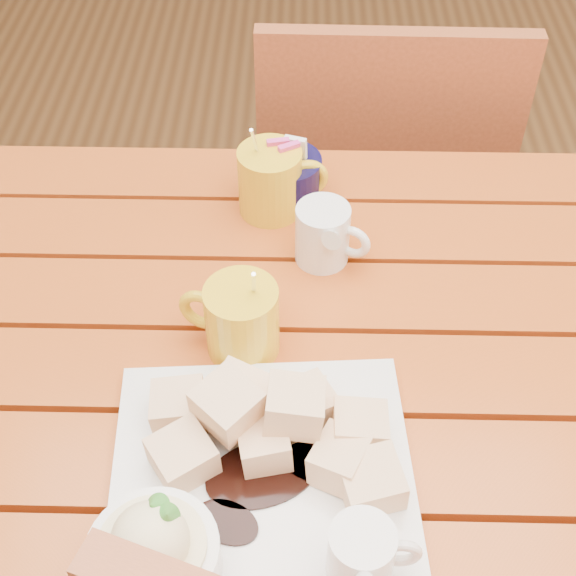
{
  "coord_description": "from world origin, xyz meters",
  "views": [
    {
      "loc": [
        0.0,
        -0.54,
        1.44
      ],
      "look_at": [
        -0.01,
        0.06,
        0.82
      ],
      "focal_mm": 50.0,
      "sensor_mm": 36.0,
      "label": 1
    }
  ],
  "objects_px": {
    "coffee_mug_right": "(272,180)",
    "chair_far": "(375,194)",
    "table": "(296,426)",
    "dessert_plate": "(243,492)",
    "coffee_mug_left": "(240,319)"
  },
  "relations": [
    {
      "from": "coffee_mug_right",
      "to": "chair_far",
      "type": "bearing_deg",
      "value": 54.91
    },
    {
      "from": "coffee_mug_left",
      "to": "table",
      "type": "bearing_deg",
      "value": -9.7
    },
    {
      "from": "dessert_plate",
      "to": "coffee_mug_right",
      "type": "relative_size",
      "value": 2.24
    },
    {
      "from": "dessert_plate",
      "to": "coffee_mug_right",
      "type": "distance_m",
      "value": 0.44
    },
    {
      "from": "dessert_plate",
      "to": "coffee_mug_left",
      "type": "height_order",
      "value": "coffee_mug_left"
    },
    {
      "from": "table",
      "to": "dessert_plate",
      "type": "relative_size",
      "value": 3.91
    },
    {
      "from": "table",
      "to": "dessert_plate",
      "type": "bearing_deg",
      "value": -105.67
    },
    {
      "from": "coffee_mug_right",
      "to": "table",
      "type": "bearing_deg",
      "value": -90.88
    },
    {
      "from": "table",
      "to": "dessert_plate",
      "type": "xyz_separation_m",
      "value": [
        -0.05,
        -0.17,
        0.14
      ]
    },
    {
      "from": "coffee_mug_left",
      "to": "chair_far",
      "type": "relative_size",
      "value": 0.15
    },
    {
      "from": "coffee_mug_left",
      "to": "chair_far",
      "type": "xyz_separation_m",
      "value": [
        0.2,
        0.58,
        -0.31
      ]
    },
    {
      "from": "chair_far",
      "to": "table",
      "type": "bearing_deg",
      "value": 78.23
    },
    {
      "from": "table",
      "to": "coffee_mug_right",
      "type": "relative_size",
      "value": 8.76
    },
    {
      "from": "table",
      "to": "coffee_mug_right",
      "type": "bearing_deg",
      "value": 97.67
    },
    {
      "from": "coffee_mug_right",
      "to": "chair_far",
      "type": "height_order",
      "value": "coffee_mug_right"
    }
  ]
}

